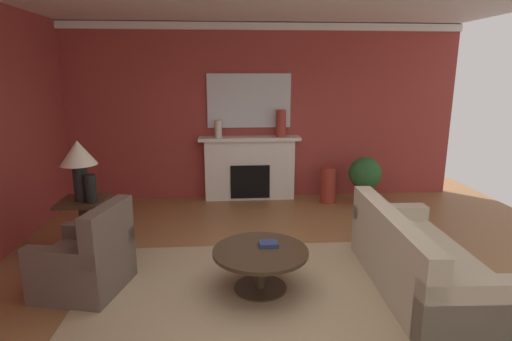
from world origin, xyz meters
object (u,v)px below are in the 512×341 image
object	(u,v)px
armchair_near_window	(87,263)
coffee_table	(260,260)
sofa	(417,263)
mantel_mirror	(249,101)
vase_mantel_left	(218,129)
vase_tall_corner	(328,185)
table_lamp	(79,159)
side_table	(85,222)
fireplace	(250,170)
vase_on_side_table	(91,189)
potted_plant	(365,177)
vase_mantel_right	(281,123)

from	to	relation	value
armchair_near_window	coffee_table	world-z (taller)	armchair_near_window
sofa	armchair_near_window	distance (m)	3.46
mantel_mirror	vase_mantel_left	world-z (taller)	mantel_mirror
vase_tall_corner	vase_mantel_left	distance (m)	2.18
mantel_mirror	armchair_near_window	distance (m)	4.03
armchair_near_window	vase_mantel_left	distance (m)	3.50
table_lamp	side_table	bearing A→B (deg)	0.00
fireplace	table_lamp	bearing A→B (deg)	-135.83
mantel_mirror	coffee_table	world-z (taller)	mantel_mirror
vase_tall_corner	coffee_table	bearing A→B (deg)	-116.25
mantel_mirror	vase_mantel_left	distance (m)	0.74
armchair_near_window	vase_on_side_table	bearing A→B (deg)	101.52
vase_mantel_left	table_lamp	bearing A→B (deg)	-128.37
sofa	vase_on_side_table	world-z (taller)	vase_on_side_table
table_lamp	vase_tall_corner	world-z (taller)	table_lamp
side_table	vase_tall_corner	bearing A→B (deg)	27.26
coffee_table	vase_mantel_left	distance (m)	3.37
side_table	vase_mantel_left	world-z (taller)	vase_mantel_left
armchair_near_window	potted_plant	xyz separation A→B (m)	(3.87, 2.68, 0.19)
mantel_mirror	vase_mantel_left	xyz separation A→B (m)	(-0.55, -0.17, -0.47)
table_lamp	armchair_near_window	bearing A→B (deg)	-71.61
fireplace	armchair_near_window	bearing A→B (deg)	-121.14
armchair_near_window	vase_mantel_left	xyz separation A→B (m)	(1.34, 3.08, 0.99)
side_table	vase_mantel_right	xyz separation A→B (m)	(2.76, 2.10, 0.98)
mantel_mirror	vase_on_side_table	world-z (taller)	mantel_mirror
vase_mantel_left	mantel_mirror	bearing A→B (deg)	17.18
side_table	vase_on_side_table	bearing A→B (deg)	-38.66
mantel_mirror	vase_mantel_right	bearing A→B (deg)	-17.18
side_table	potted_plant	xyz separation A→B (m)	(4.19, 1.70, 0.09)
vase_mantel_right	potted_plant	size ratio (longest dim) A/B	0.57
fireplace	potted_plant	xyz separation A→B (m)	(1.98, -0.45, -0.05)
vase_mantel_left	armchair_near_window	bearing A→B (deg)	-113.52
fireplace	vase_on_side_table	world-z (taller)	fireplace
fireplace	armchair_near_window	xyz separation A→B (m)	(-1.89, -3.13, -0.24)
coffee_table	vase_on_side_table	distance (m)	2.28
coffee_table	vase_tall_corner	bearing A→B (deg)	63.75
potted_plant	armchair_near_window	bearing A→B (deg)	-145.33
mantel_mirror	armchair_near_window	xyz separation A→B (m)	(-1.89, -3.25, -1.46)
armchair_near_window	coffee_table	size ratio (longest dim) A/B	0.97
sofa	vase_on_side_table	bearing A→B (deg)	163.21
sofa	vase_tall_corner	bearing A→B (deg)	93.41
mantel_mirror	armchair_near_window	world-z (taller)	mantel_mirror
mantel_mirror	potted_plant	bearing A→B (deg)	-16.08
vase_on_side_table	potted_plant	world-z (taller)	vase_on_side_table
potted_plant	vase_tall_corner	bearing A→B (deg)	165.90
armchair_near_window	coffee_table	xyz separation A→B (m)	(1.81, -0.12, 0.03)
fireplace	potted_plant	bearing A→B (deg)	-12.81
vase_on_side_table	vase_mantel_left	xyz separation A→B (m)	(1.51, 2.22, 0.42)
vase_tall_corner	vase_mantel_right	bearing A→B (deg)	163.22
side_table	potted_plant	size ratio (longest dim) A/B	0.84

